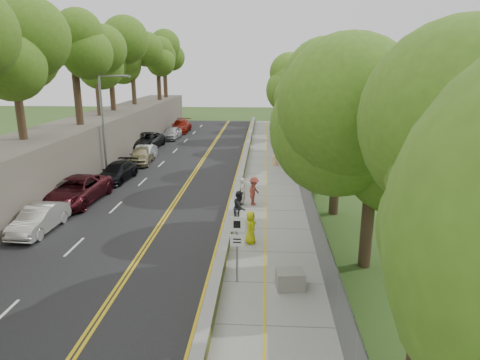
{
  "coord_description": "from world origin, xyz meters",
  "views": [
    {
      "loc": [
        2.14,
        -18.89,
        8.78
      ],
      "look_at": [
        0.5,
        8.0,
        1.4
      ],
      "focal_mm": 32.0,
      "sensor_mm": 36.0,
      "label": 1
    }
  ],
  "objects_px": {
    "car_1": "(39,219)",
    "painter_0": "(250,227)",
    "car_2": "(76,190)",
    "person_far": "(285,138)",
    "signpost": "(237,239)",
    "concrete_block": "(290,279)",
    "construction_barrel": "(275,160)",
    "streetlight": "(105,118)"
  },
  "relations": [
    {
      "from": "construction_barrel",
      "to": "car_2",
      "type": "bearing_deg",
      "value": -138.82
    },
    {
      "from": "streetlight",
      "to": "concrete_block",
      "type": "height_order",
      "value": "streetlight"
    },
    {
      "from": "car_1",
      "to": "car_2",
      "type": "distance_m",
      "value": 4.86
    },
    {
      "from": "concrete_block",
      "to": "person_far",
      "type": "height_order",
      "value": "person_far"
    },
    {
      "from": "signpost",
      "to": "streetlight",
      "type": "bearing_deg",
      "value": 124.08
    },
    {
      "from": "construction_barrel",
      "to": "painter_0",
      "type": "bearing_deg",
      "value": -95.19
    },
    {
      "from": "concrete_block",
      "to": "car_1",
      "type": "distance_m",
      "value": 14.09
    },
    {
      "from": "signpost",
      "to": "car_2",
      "type": "height_order",
      "value": "signpost"
    },
    {
      "from": "painter_0",
      "to": "person_far",
      "type": "distance_m",
      "value": 26.4
    },
    {
      "from": "car_2",
      "to": "signpost",
      "type": "bearing_deg",
      "value": -37.97
    },
    {
      "from": "signpost",
      "to": "concrete_block",
      "type": "height_order",
      "value": "signpost"
    },
    {
      "from": "streetlight",
      "to": "person_far",
      "type": "height_order",
      "value": "streetlight"
    },
    {
      "from": "streetlight",
      "to": "person_far",
      "type": "distance_m",
      "value": 20.12
    },
    {
      "from": "car_1",
      "to": "painter_0",
      "type": "height_order",
      "value": "painter_0"
    },
    {
      "from": "signpost",
      "to": "construction_barrel",
      "type": "xyz_separation_m",
      "value": [
        1.95,
        21.1,
        -1.48
      ]
    },
    {
      "from": "signpost",
      "to": "painter_0",
      "type": "xyz_separation_m",
      "value": [
        0.4,
        4.02,
        -1.08
      ]
    },
    {
      "from": "concrete_block",
      "to": "car_1",
      "type": "xyz_separation_m",
      "value": [
        -13.08,
        5.23,
        0.32
      ]
    },
    {
      "from": "concrete_block",
      "to": "car_2",
      "type": "height_order",
      "value": "car_2"
    },
    {
      "from": "signpost",
      "to": "painter_0",
      "type": "height_order",
      "value": "signpost"
    },
    {
      "from": "concrete_block",
      "to": "car_1",
      "type": "relative_size",
      "value": 0.26
    },
    {
      "from": "streetlight",
      "to": "car_2",
      "type": "xyz_separation_m",
      "value": [
        0.48,
        -7.28,
        -3.76
      ]
    },
    {
      "from": "streetlight",
      "to": "signpost",
      "type": "relative_size",
      "value": 2.58
    },
    {
      "from": "construction_barrel",
      "to": "car_1",
      "type": "height_order",
      "value": "car_1"
    },
    {
      "from": "car_2",
      "to": "person_far",
      "type": "relative_size",
      "value": 3.57
    },
    {
      "from": "person_far",
      "to": "painter_0",
      "type": "bearing_deg",
      "value": 77.06
    },
    {
      "from": "car_1",
      "to": "car_2",
      "type": "relative_size",
      "value": 0.71
    },
    {
      "from": "signpost",
      "to": "car_2",
      "type": "xyz_separation_m",
      "value": [
        -11.04,
        9.74,
        -1.09
      ]
    },
    {
      "from": "streetlight",
      "to": "concrete_block",
      "type": "distance_m",
      "value": 22.5
    },
    {
      "from": "construction_barrel",
      "to": "painter_0",
      "type": "height_order",
      "value": "painter_0"
    },
    {
      "from": "streetlight",
      "to": "car_1",
      "type": "bearing_deg",
      "value": -87.27
    },
    {
      "from": "construction_barrel",
      "to": "painter_0",
      "type": "xyz_separation_m",
      "value": [
        -1.55,
        -17.08,
        0.4
      ]
    },
    {
      "from": "car_2",
      "to": "person_far",
      "type": "bearing_deg",
      "value": 58.81
    },
    {
      "from": "car_2",
      "to": "streetlight",
      "type": "bearing_deg",
      "value": 97.18
    },
    {
      "from": "construction_barrel",
      "to": "concrete_block",
      "type": "distance_m",
      "value": 21.45
    },
    {
      "from": "car_2",
      "to": "construction_barrel",
      "type": "bearing_deg",
      "value": 44.62
    },
    {
      "from": "construction_barrel",
      "to": "person_far",
      "type": "height_order",
      "value": "person_far"
    },
    {
      "from": "concrete_block",
      "to": "construction_barrel",
      "type": "bearing_deg",
      "value": 90.53
    },
    {
      "from": "streetlight",
      "to": "construction_barrel",
      "type": "relative_size",
      "value": 9.31
    },
    {
      "from": "construction_barrel",
      "to": "concrete_block",
      "type": "bearing_deg",
      "value": -89.47
    },
    {
      "from": "signpost",
      "to": "car_2",
      "type": "bearing_deg",
      "value": 138.59
    },
    {
      "from": "car_1",
      "to": "car_2",
      "type": "height_order",
      "value": "car_2"
    },
    {
      "from": "car_2",
      "to": "person_far",
      "type": "xyz_separation_m",
      "value": [
        14.19,
        20.54,
        0.02
      ]
    }
  ]
}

